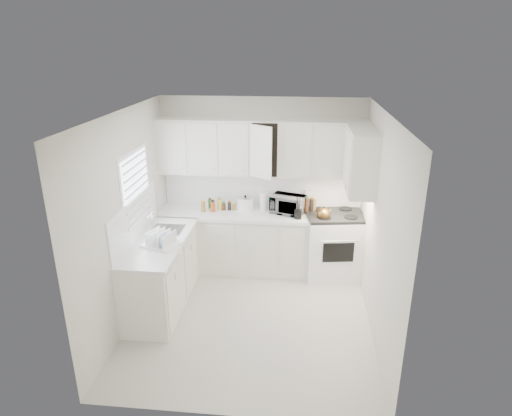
# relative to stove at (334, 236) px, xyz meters

# --- Properties ---
(floor) EXTENTS (3.20, 3.20, 0.00)m
(floor) POSITION_rel_stove_xyz_m (-1.10, -1.29, -0.63)
(floor) COLOR beige
(floor) RESTS_ON ground
(ceiling) EXTENTS (3.20, 3.20, 0.00)m
(ceiling) POSITION_rel_stove_xyz_m (-1.10, -1.29, 1.97)
(ceiling) COLOR white
(ceiling) RESTS_ON ground
(wall_back) EXTENTS (3.00, 0.00, 3.00)m
(wall_back) POSITION_rel_stove_xyz_m (-1.10, 0.31, 0.67)
(wall_back) COLOR beige
(wall_back) RESTS_ON ground
(wall_front) EXTENTS (3.00, 0.00, 3.00)m
(wall_front) POSITION_rel_stove_xyz_m (-1.10, -2.89, 0.67)
(wall_front) COLOR beige
(wall_front) RESTS_ON ground
(wall_left) EXTENTS (0.00, 3.20, 3.20)m
(wall_left) POSITION_rel_stove_xyz_m (-2.60, -1.29, 0.67)
(wall_left) COLOR beige
(wall_left) RESTS_ON ground
(wall_right) EXTENTS (0.00, 3.20, 3.20)m
(wall_right) POSITION_rel_stove_xyz_m (0.40, -1.29, 0.67)
(wall_right) COLOR beige
(wall_right) RESTS_ON ground
(window_blinds) EXTENTS (0.06, 0.96, 1.06)m
(window_blinds) POSITION_rel_stove_xyz_m (-2.58, -0.94, 0.92)
(window_blinds) COLOR white
(window_blinds) RESTS_ON wall_left
(lower_cabinets_back) EXTENTS (2.22, 0.60, 0.90)m
(lower_cabinets_back) POSITION_rel_stove_xyz_m (-1.49, 0.01, -0.18)
(lower_cabinets_back) COLOR beige
(lower_cabinets_back) RESTS_ON floor
(lower_cabinets_left) EXTENTS (0.60, 1.60, 0.90)m
(lower_cabinets_left) POSITION_rel_stove_xyz_m (-2.30, -1.09, -0.18)
(lower_cabinets_left) COLOR beige
(lower_cabinets_left) RESTS_ON floor
(countertop_back) EXTENTS (2.24, 0.64, 0.05)m
(countertop_back) POSITION_rel_stove_xyz_m (-1.49, 0.00, 0.29)
(countertop_back) COLOR silver
(countertop_back) RESTS_ON lower_cabinets_back
(countertop_left) EXTENTS (0.64, 1.62, 0.05)m
(countertop_left) POSITION_rel_stove_xyz_m (-2.29, -1.09, 0.29)
(countertop_left) COLOR silver
(countertop_left) RESTS_ON lower_cabinets_left
(backsplash_back) EXTENTS (2.98, 0.02, 0.55)m
(backsplash_back) POSITION_rel_stove_xyz_m (-1.10, 0.30, 0.59)
(backsplash_back) COLOR silver
(backsplash_back) RESTS_ON wall_back
(backsplash_left) EXTENTS (0.02, 1.60, 0.55)m
(backsplash_left) POSITION_rel_stove_xyz_m (-2.59, -1.09, 0.59)
(backsplash_left) COLOR silver
(backsplash_left) RESTS_ON wall_left
(upper_cabinets_back) EXTENTS (3.00, 0.33, 0.80)m
(upper_cabinets_back) POSITION_rel_stove_xyz_m (-1.10, 0.15, 0.87)
(upper_cabinets_back) COLOR beige
(upper_cabinets_back) RESTS_ON wall_back
(upper_cabinets_right) EXTENTS (0.33, 0.90, 0.80)m
(upper_cabinets_right) POSITION_rel_stove_xyz_m (0.24, -0.47, 0.87)
(upper_cabinets_right) COLOR beige
(upper_cabinets_right) RESTS_ON wall_right
(sink) EXTENTS (0.42, 0.38, 0.30)m
(sink) POSITION_rel_stove_xyz_m (-2.29, -0.74, 0.44)
(sink) COLOR gray
(sink) RESTS_ON countertop_left
(stove) EXTENTS (0.91, 0.78, 1.26)m
(stove) POSITION_rel_stove_xyz_m (0.00, 0.00, 0.00)
(stove) COLOR white
(stove) RESTS_ON floor
(tea_kettle) EXTENTS (0.30, 0.28, 0.22)m
(tea_kettle) POSITION_rel_stove_xyz_m (-0.18, -0.16, 0.42)
(tea_kettle) COLOR olive
(tea_kettle) RESTS_ON stove
(frying_pan) EXTENTS (0.37, 0.46, 0.04)m
(frying_pan) POSITION_rel_stove_xyz_m (0.18, 0.16, 0.33)
(frying_pan) COLOR black
(frying_pan) RESTS_ON stove
(microwave) EXTENTS (0.54, 0.40, 0.32)m
(microwave) POSITION_rel_stove_xyz_m (-0.69, 0.06, 0.48)
(microwave) COLOR gray
(microwave) RESTS_ON countertop_back
(rice_cooker) EXTENTS (0.26, 0.26, 0.24)m
(rice_cooker) POSITION_rel_stove_xyz_m (-1.33, 0.10, 0.44)
(rice_cooker) COLOR white
(rice_cooker) RESTS_ON countertop_back
(paper_towel) EXTENTS (0.12, 0.12, 0.27)m
(paper_towel) POSITION_rel_stove_xyz_m (-1.06, 0.14, 0.45)
(paper_towel) COLOR white
(paper_towel) RESTS_ON countertop_back
(utensil_crock) EXTENTS (0.12, 0.12, 0.34)m
(utensil_crock) POSITION_rel_stove_xyz_m (-0.54, -0.16, 0.49)
(utensil_crock) COLOR black
(utensil_crock) RESTS_ON countertop_back
(dish_rack) EXTENTS (0.50, 0.43, 0.23)m
(dish_rack) POSITION_rel_stove_xyz_m (-2.22, -1.25, 0.43)
(dish_rack) COLOR white
(dish_rack) RESTS_ON countertop_left
(spice_left_0) EXTENTS (0.06, 0.06, 0.13)m
(spice_left_0) POSITION_rel_stove_xyz_m (-1.95, 0.13, 0.38)
(spice_left_0) COLOR olive
(spice_left_0) RESTS_ON countertop_back
(spice_left_1) EXTENTS (0.06, 0.06, 0.13)m
(spice_left_1) POSITION_rel_stove_xyz_m (-1.87, 0.04, 0.38)
(spice_left_1) COLOR #22662F
(spice_left_1) RESTS_ON countertop_back
(spice_left_2) EXTENTS (0.06, 0.06, 0.13)m
(spice_left_2) POSITION_rel_stove_xyz_m (-1.80, 0.13, 0.38)
(spice_left_2) COLOR #BB4A19
(spice_left_2) RESTS_ON countertop_back
(spice_left_3) EXTENTS (0.06, 0.06, 0.13)m
(spice_left_3) POSITION_rel_stove_xyz_m (-1.72, 0.04, 0.38)
(spice_left_3) COLOR yellow
(spice_left_3) RESTS_ON countertop_back
(spice_left_4) EXTENTS (0.06, 0.06, 0.13)m
(spice_left_4) POSITION_rel_stove_xyz_m (-1.65, 0.13, 0.38)
(spice_left_4) COLOR #4C2715
(spice_left_4) RESTS_ON countertop_back
(spice_left_5) EXTENTS (0.06, 0.06, 0.13)m
(spice_left_5) POSITION_rel_stove_xyz_m (-1.57, 0.04, 0.38)
(spice_left_5) COLOR black
(spice_left_5) RESTS_ON countertop_back
(spice_left_6) EXTENTS (0.06, 0.06, 0.13)m
(spice_left_6) POSITION_rel_stove_xyz_m (-1.50, 0.13, 0.38)
(spice_left_6) COLOR olive
(spice_left_6) RESTS_ON countertop_back
(sauce_right_0) EXTENTS (0.06, 0.06, 0.19)m
(sauce_right_0) POSITION_rel_stove_xyz_m (-0.52, 0.17, 0.41)
(sauce_right_0) COLOR #BB4A19
(sauce_right_0) RESTS_ON countertop_back
(sauce_right_1) EXTENTS (0.06, 0.06, 0.19)m
(sauce_right_1) POSITION_rel_stove_xyz_m (-0.46, 0.11, 0.41)
(sauce_right_1) COLOR yellow
(sauce_right_1) RESTS_ON countertop_back
(sauce_right_2) EXTENTS (0.06, 0.06, 0.19)m
(sauce_right_2) POSITION_rel_stove_xyz_m (-0.41, 0.17, 0.41)
(sauce_right_2) COLOR #4C2715
(sauce_right_2) RESTS_ON countertop_back
(sauce_right_3) EXTENTS (0.06, 0.06, 0.19)m
(sauce_right_3) POSITION_rel_stove_xyz_m (-0.35, 0.11, 0.41)
(sauce_right_3) COLOR black
(sauce_right_3) RESTS_ON countertop_back
(sauce_right_4) EXTENTS (0.06, 0.06, 0.19)m
(sauce_right_4) POSITION_rel_stove_xyz_m (-0.30, 0.17, 0.41)
(sauce_right_4) COLOR olive
(sauce_right_4) RESTS_ON countertop_back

